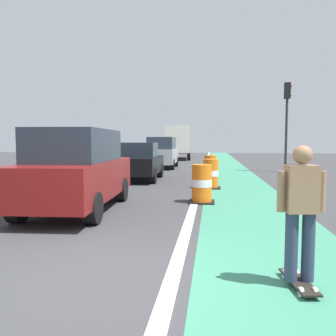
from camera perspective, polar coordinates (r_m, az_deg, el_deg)
ground_plane at (r=4.64m, az=-11.09°, el=-17.54°), size 100.00×100.00×0.00m
bike_lane_strip at (r=16.20m, az=10.96°, el=-1.81°), size 2.50×80.00×0.01m
lane_divider_stripe at (r=16.18m, az=5.65°, el=-1.75°), size 0.20×80.00×0.01m
skateboarder_on_lane at (r=4.32m, az=21.31°, el=-6.79°), size 0.57×0.82×1.69m
parked_suv_nearest at (r=8.87m, az=-14.97°, el=-0.24°), size 2.11×4.70×2.04m
parked_sedan_second at (r=15.48m, az=-4.97°, el=1.05°), size 2.04×4.17×1.70m
parked_suv_third at (r=22.70m, az=-1.02°, el=2.63°), size 2.00×4.64×2.04m
traffic_barrel_front at (r=9.74m, az=5.66°, el=-2.69°), size 0.73×0.73×1.09m
traffic_barrel_mid at (r=12.79m, az=7.15°, el=-1.02°), size 0.73×0.73×1.09m
traffic_barrel_back at (r=16.39m, az=7.10°, el=0.16°), size 0.73×0.73×1.09m
delivery_truck_down_block at (r=34.24m, az=1.77°, el=4.57°), size 2.81×7.74×3.23m
traffic_light_corner at (r=20.94m, az=19.26°, el=8.99°), size 0.41×0.32×5.10m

